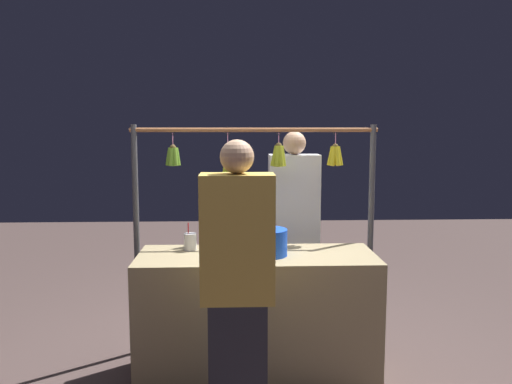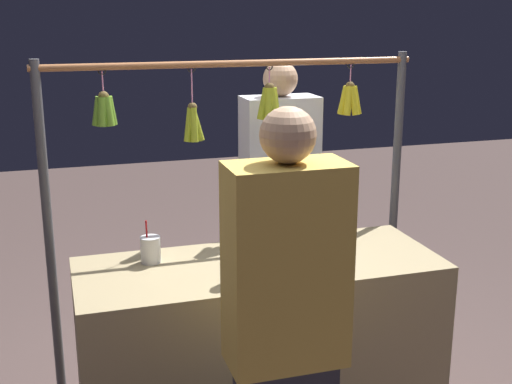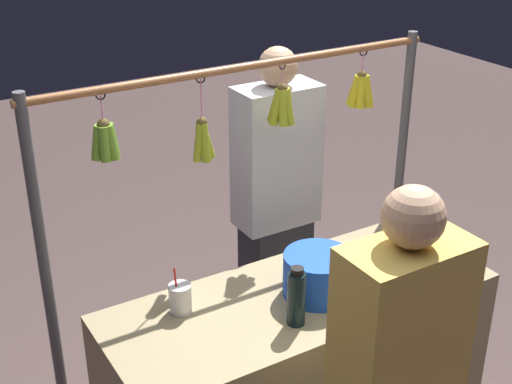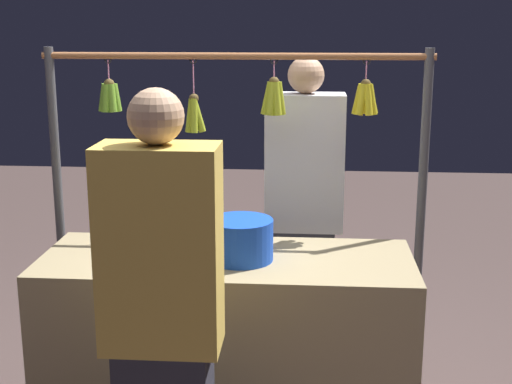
{
  "view_description": "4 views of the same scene",
  "coord_description": "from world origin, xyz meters",
  "px_view_note": "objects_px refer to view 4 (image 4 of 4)",
  "views": [
    {
      "loc": [
        0.14,
        3.46,
        1.73
      ],
      "look_at": [
        0.01,
        0.0,
        1.29
      ],
      "focal_mm": 36.76,
      "sensor_mm": 36.0,
      "label": 1
    },
    {
      "loc": [
        0.83,
        2.65,
        1.95
      ],
      "look_at": [
        0.02,
        0.0,
        1.19
      ],
      "focal_mm": 47.21,
      "sensor_mm": 36.0,
      "label": 2
    },
    {
      "loc": [
        1.39,
        1.97,
        2.46
      ],
      "look_at": [
        0.21,
        0.0,
        1.37
      ],
      "focal_mm": 49.91,
      "sensor_mm": 36.0,
      "label": 3
    },
    {
      "loc": [
        -0.35,
        2.89,
        1.86
      ],
      "look_at": [
        -0.13,
        0.0,
        1.16
      ],
      "focal_mm": 49.86,
      "sensor_mm": 36.0,
      "label": 4
    }
  ],
  "objects_px": {
    "water_bottle": "(192,242)",
    "blue_bucket": "(240,240)",
    "vendor_person": "(304,222)",
    "drink_cup": "(129,232)",
    "customer_person": "(163,338)"
  },
  "relations": [
    {
      "from": "vendor_person",
      "to": "customer_person",
      "type": "height_order",
      "value": "vendor_person"
    },
    {
      "from": "water_bottle",
      "to": "blue_bucket",
      "type": "height_order",
      "value": "water_bottle"
    },
    {
      "from": "water_bottle",
      "to": "drink_cup",
      "type": "relative_size",
      "value": 1.27
    },
    {
      "from": "drink_cup",
      "to": "customer_person",
      "type": "relative_size",
      "value": 0.12
    },
    {
      "from": "vendor_person",
      "to": "customer_person",
      "type": "distance_m",
      "value": 1.48
    },
    {
      "from": "vendor_person",
      "to": "water_bottle",
      "type": "bearing_deg",
      "value": 61.96
    },
    {
      "from": "vendor_person",
      "to": "drink_cup",
      "type": "bearing_deg",
      "value": 34.94
    },
    {
      "from": "water_bottle",
      "to": "blue_bucket",
      "type": "bearing_deg",
      "value": -146.71
    },
    {
      "from": "blue_bucket",
      "to": "vendor_person",
      "type": "relative_size",
      "value": 0.17
    },
    {
      "from": "water_bottle",
      "to": "vendor_person",
      "type": "distance_m",
      "value": 0.96
    },
    {
      "from": "drink_cup",
      "to": "vendor_person",
      "type": "relative_size",
      "value": 0.11
    },
    {
      "from": "water_bottle",
      "to": "drink_cup",
      "type": "xyz_separation_m",
      "value": [
        0.34,
        -0.29,
        -0.06
      ]
    },
    {
      "from": "customer_person",
      "to": "water_bottle",
      "type": "bearing_deg",
      "value": -91.1
    },
    {
      "from": "drink_cup",
      "to": "blue_bucket",
      "type": "bearing_deg",
      "value": 162.02
    },
    {
      "from": "water_bottle",
      "to": "customer_person",
      "type": "height_order",
      "value": "customer_person"
    }
  ]
}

